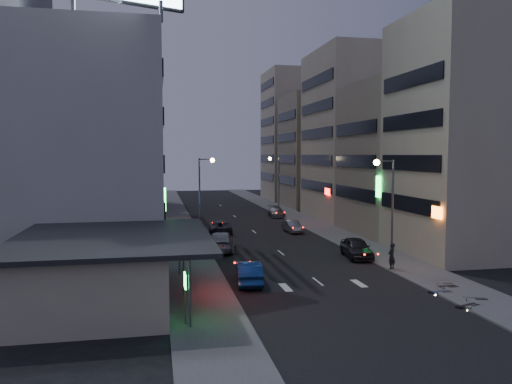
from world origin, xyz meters
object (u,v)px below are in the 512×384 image
object	(u,v)px
parked_car_right_near	(357,248)
parked_car_left	(220,227)
road_car_blue	(249,272)
scooter_silver_b	(450,274)
scooter_blue	(449,282)
parked_car_right_far	(276,212)
scooter_black_a	(473,293)
person	(392,256)
scooter_black_b	(454,276)
road_car_silver	(221,242)
scooter_silver_a	(485,288)
parked_car_right_mid	(292,226)

from	to	relation	value
parked_car_right_near	parked_car_left	size ratio (longest dim) A/B	0.93
road_car_blue	scooter_silver_b	bearing A→B (deg)	175.60
parked_car_right_near	scooter_blue	bearing A→B (deg)	-74.51
parked_car_right_far	scooter_black_a	xyz separation A→B (m)	(1.44, -41.12, -0.03)
person	scooter_black_b	distance (m)	5.30
scooter_black_b	scooter_silver_b	world-z (taller)	scooter_black_b
road_car_silver	scooter_blue	xyz separation A→B (m)	(12.15, -15.90, -0.19)
person	scooter_silver_a	size ratio (longest dim) A/B	1.00
scooter_silver_b	scooter_silver_a	bearing A→B (deg)	-169.96
parked_car_left	scooter_silver_a	distance (m)	29.81
scooter_black_b	road_car_silver	bearing A→B (deg)	39.70
parked_car_right_far	road_car_blue	xyz separation A→B (m)	(-10.14, -34.07, 0.07)
parked_car_right_far	scooter_blue	distance (m)	38.54
parked_car_right_far	scooter_black_a	size ratio (longest dim) A/B	2.71
road_car_silver	scooter_silver_a	size ratio (longest dim) A/B	3.02
parked_car_right_mid	scooter_silver_a	world-z (taller)	parked_car_right_mid
scooter_blue	parked_car_right_far	bearing A→B (deg)	5.60
person	road_car_blue	bearing A→B (deg)	-24.82
scooter_black_b	scooter_silver_b	xyz separation A→B (m)	(0.20, 0.72, -0.06)
person	road_car_silver	bearing A→B (deg)	-74.20
scooter_silver_a	scooter_black_b	world-z (taller)	scooter_silver_a
parked_car_right_mid	parked_car_right_near	bearing A→B (deg)	-86.77
road_car_blue	scooter_silver_a	world-z (taller)	road_car_blue
parked_car_right_far	scooter_silver_b	world-z (taller)	parked_car_right_far
road_car_silver	scooter_silver_a	xyz separation A→B (m)	(13.29, -17.75, -0.13)
scooter_blue	scooter_black_b	xyz separation A→B (m)	(1.02, 1.06, 0.04)
parked_car_right_far	scooter_silver_a	distance (m)	40.45
parked_car_left	road_car_silver	bearing A→B (deg)	88.17
parked_car_right_far	scooter_black_a	distance (m)	41.15
road_car_blue	scooter_black_a	bearing A→B (deg)	155.85
parked_car_right_near	road_car_silver	world-z (taller)	road_car_silver
road_car_silver	scooter_silver_a	world-z (taller)	road_car_silver
scooter_blue	scooter_silver_a	bearing A→B (deg)	-145.06
scooter_silver_b	scooter_black_b	bearing A→B (deg)	175.83
scooter_silver_a	scooter_silver_b	bearing A→B (deg)	15.49
scooter_black_a	road_car_blue	bearing A→B (deg)	39.59
parked_car_right_far	person	xyz separation A→B (m)	(0.75, -32.50, 0.40)
person	scooter_silver_b	world-z (taller)	person
parked_car_right_near	scooter_blue	world-z (taller)	parked_car_right_near
road_car_blue	road_car_silver	world-z (taller)	road_car_silver
scooter_blue	scooter_black_a	bearing A→B (deg)	179.69
road_car_blue	scooter_blue	size ratio (longest dim) A/B	2.66
parked_car_left	road_car_silver	distance (m)	9.56
road_car_silver	scooter_black_b	distance (m)	19.84
parked_car_right_mid	scooter_black_b	bearing A→B (deg)	-83.32
parked_car_right_far	scooter_silver_b	distance (m)	36.84
parked_car_right_mid	scooter_blue	world-z (taller)	parked_car_right_mid
parked_car_right_mid	scooter_silver_b	world-z (taller)	parked_car_right_mid
parked_car_right_mid	scooter_black_b	distance (m)	24.13
parked_car_right_mid	person	distance (m)	18.97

